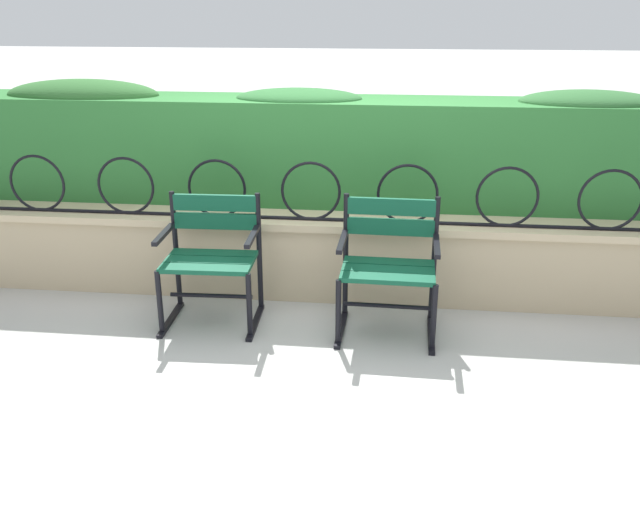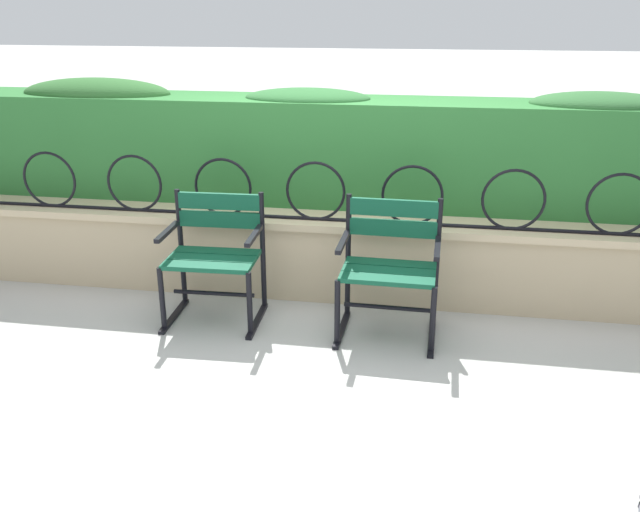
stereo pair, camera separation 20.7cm
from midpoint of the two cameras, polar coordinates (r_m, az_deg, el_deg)
The scene contains 6 objects.
ground_plane at distance 4.32m, azimuth -1.47°, elevation -7.12°, with size 60.00×60.00×0.00m, color #ADADA8.
stone_wall at distance 4.87m, azimuth -0.32°, elevation -0.01°, with size 7.05×0.41×0.59m.
iron_arch_fence at distance 4.66m, azimuth -1.89°, elevation 5.25°, with size 6.51×0.02×0.42m.
hedge_row at distance 5.13m, azimuth -0.22°, elevation 9.33°, with size 6.90×0.60×0.89m.
park_chair_left at distance 4.50m, azimuth -10.48°, elevation 0.11°, with size 0.64×0.54×0.84m.
park_chair_right at distance 4.29m, azimuth 4.48°, elevation -0.57°, with size 0.63×0.53×0.87m.
Camera 1 is at (0.44, -3.80, 2.01)m, focal length 37.69 mm.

